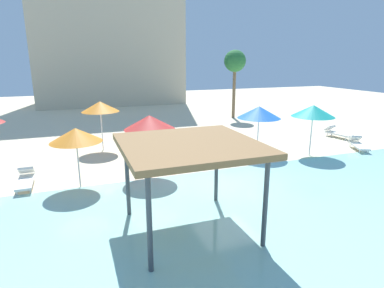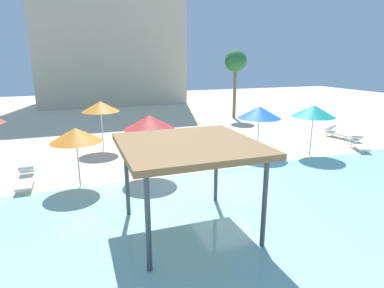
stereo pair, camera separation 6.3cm
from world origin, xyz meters
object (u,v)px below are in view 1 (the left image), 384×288
Objects in this scene: beach_umbrella_orange_4 at (76,135)px; beach_umbrella_teal_1 at (313,111)px; beach_umbrella_red_0 at (150,122)px; shade_pavilion at (190,148)px; beach_umbrella_blue_2 at (259,112)px; lounge_chair_3 at (143,148)px; palm_tree_1 at (235,63)px; beach_umbrella_orange_3 at (100,107)px; lounge_chair_2 at (358,144)px; lounge_chair_1 at (337,132)px; lounge_chair_0 at (26,179)px.

beach_umbrella_teal_1 is at bearing 2.44° from beach_umbrella_orange_4.
beach_umbrella_teal_1 is at bearing 1.52° from beach_umbrella_red_0.
shade_pavilion reaches higher than beach_umbrella_red_0.
beach_umbrella_blue_2 is at bearing 12.47° from beach_umbrella_red_0.
beach_umbrella_red_0 reaches higher than lounge_chair_3.
palm_tree_1 reaches higher than beach_umbrella_orange_4.
beach_umbrella_orange_3 is (-1.69, 10.36, -0.08)m from shade_pavilion.
lounge_chair_3 is 13.94m from palm_tree_1.
shade_pavilion is at bearing -80.75° from beach_umbrella_orange_3.
beach_umbrella_teal_1 reaches higher than beach_umbrella_blue_2.
shade_pavilion is at bearing -57.02° from beach_umbrella_orange_4.
beach_umbrella_blue_2 is at bearing -25.58° from beach_umbrella_orange_3.
beach_umbrella_orange_4 is at bearing -104.48° from beach_umbrella_orange_3.
palm_tree_1 is at bearing -144.15° from lounge_chair_2.
beach_umbrella_blue_2 is 0.94× the size of beach_umbrella_orange_3.
beach_umbrella_orange_4 is at bearing -88.09° from lounge_chair_1.
beach_umbrella_orange_4 is (-1.43, -5.55, -0.32)m from beach_umbrella_orange_3.
beach_umbrella_red_0 reaches higher than beach_umbrella_orange_4.
palm_tree_1 reaches higher than beach_umbrella_orange_3.
shade_pavilion reaches higher than beach_umbrella_blue_2.
lounge_chair_0 is at bearing 158.36° from beach_umbrella_orange_4.
lounge_chair_0 is at bearing -143.37° from palm_tree_1.
beach_umbrella_red_0 is 1.47× the size of lounge_chair_3.
lounge_chair_2 is (15.57, 0.44, -1.91)m from beach_umbrella_orange_4.
lounge_chair_1 and lounge_chair_3 have the same top height.
lounge_chair_1 is (13.60, 8.13, -2.31)m from shade_pavilion.
lounge_chair_3 is (-12.06, 3.56, 0.00)m from lounge_chair_2.
lounge_chair_1 is at bearing 89.07° from lounge_chair_3.
beach_umbrella_red_0 is 5.68m from lounge_chair_0.
lounge_chair_1 is 3.10m from lounge_chair_2.
beach_umbrella_orange_3 is at bearing 154.78° from beach_umbrella_teal_1.
lounge_chair_0 is at bearing 178.68° from beach_umbrella_teal_1.
beach_umbrella_teal_1 is 12.33m from palm_tree_1.
beach_umbrella_red_0 reaches higher than lounge_chair_1.
palm_tree_1 is at bearing 49.41° from beach_umbrella_red_0.
lounge_chair_3 is at bearing 157.98° from beach_umbrella_teal_1.
lounge_chair_2 is at bearing 22.85° from shade_pavilion.
lounge_chair_1 is at bearing -175.26° from lounge_chair_2.
beach_umbrella_teal_1 is 0.47× the size of palm_tree_1.
lounge_chair_1 is (15.28, -2.23, -2.23)m from beach_umbrella_orange_3.
beach_umbrella_orange_4 is at bearing 67.76° from lounge_chair_0.
beach_umbrella_blue_2 is 1.07× the size of beach_umbrella_orange_4.
beach_umbrella_teal_1 is 1.42× the size of lounge_chair_2.
lounge_chair_2 is at bearing -19.88° from beach_umbrella_orange_3.
shade_pavilion reaches higher than lounge_chair_3.
palm_tree_1 is at bearing 132.29° from lounge_chair_3.
shade_pavilion is 2.01× the size of lounge_chair_1.
beach_umbrella_red_0 is 3.11m from beach_umbrella_orange_4.
beach_umbrella_red_0 is 5.53m from beach_umbrella_orange_3.
lounge_chair_0 is at bearing -127.14° from beach_umbrella_orange_3.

